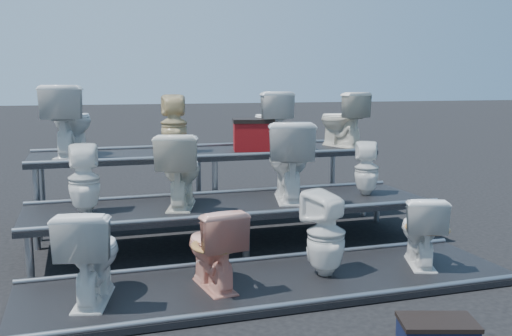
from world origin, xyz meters
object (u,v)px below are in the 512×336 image
object	(u,v)px
toilet_6	(289,160)
toilet_7	(367,168)
toilet_5	(180,170)
toilet_9	(174,124)
toilet_3	(421,230)
toilet_2	(326,234)
toilet_4	(84,179)
toilet_0	(91,254)
red_crate	(253,137)
toilet_10	(270,120)
toilet_8	(69,121)
toilet_1	(213,247)
step_stool	(437,336)
toilet_11	(342,119)

from	to	relation	value
toilet_6	toilet_7	world-z (taller)	toilet_6
toilet_5	toilet_9	xyz separation A→B (m)	(0.17, 1.30, 0.38)
toilet_3	toilet_6	xyz separation A→B (m)	(-0.80, 1.30, 0.50)
toilet_3	toilet_2	bearing A→B (deg)	21.61
toilet_3	toilet_5	xyz separation A→B (m)	(-1.98, 1.30, 0.45)
toilet_5	toilet_4	bearing A→B (deg)	17.05
toilet_0	red_crate	world-z (taller)	red_crate
toilet_0	toilet_6	size ratio (longest dim) A/B	0.86
toilet_6	toilet_10	xyz separation A→B (m)	(0.24, 1.30, 0.34)
toilet_8	toilet_10	xyz separation A→B (m)	(2.47, 0.00, -0.04)
toilet_0	toilet_8	bearing A→B (deg)	-73.58
toilet_4	toilet_6	xyz separation A→B (m)	(2.11, 0.00, 0.10)
toilet_7	toilet_2	bearing A→B (deg)	74.61
toilet_2	toilet_9	xyz separation A→B (m)	(-0.87, 2.60, 0.79)
toilet_6	toilet_8	size ratio (longest dim) A/B	1.03
toilet_1	toilet_8	bearing A→B (deg)	-74.90
toilet_1	toilet_9	bearing A→B (deg)	-100.50
toilet_2	toilet_7	bearing A→B (deg)	-154.18
toilet_0	step_stool	size ratio (longest dim) A/B	1.58
toilet_1	toilet_6	xyz separation A→B (m)	(1.14, 1.30, 0.49)
toilet_7	red_crate	size ratio (longest dim) A/B	1.22
toilet_3	red_crate	bearing A→B (deg)	-50.38
toilet_8	toilet_4	bearing A→B (deg)	110.05
toilet_6	step_stool	distance (m)	2.80
toilet_1	toilet_11	distance (m)	3.63
toilet_3	toilet_8	bearing A→B (deg)	-18.99
toilet_8	toilet_9	xyz separation A→B (m)	(1.22, 0.00, -0.06)
toilet_1	toilet_8	xyz separation A→B (m)	(-1.09, 2.60, 0.88)
toilet_0	toilet_2	distance (m)	1.95
toilet_9	toilet_6	bearing A→B (deg)	134.44
toilet_4	toilet_11	size ratio (longest dim) A/B	0.92
toilet_0	toilet_9	world-z (taller)	toilet_9
toilet_6	toilet_11	bearing A→B (deg)	-119.26
step_stool	toilet_9	bearing A→B (deg)	122.13
toilet_6	red_crate	world-z (taller)	toilet_6
toilet_4	toilet_8	size ratio (longest dim) A/B	0.81
toilet_2	toilet_7	xyz separation A→B (m)	(1.09, 1.30, 0.33)
toilet_8	red_crate	distance (m)	2.23
step_stool	toilet_6	bearing A→B (deg)	108.06
toilet_3	toilet_4	size ratio (longest dim) A/B	0.98
toilet_11	step_stool	size ratio (longest dim) A/B	1.56
toilet_10	step_stool	distance (m)	4.15
step_stool	red_crate	bearing A→B (deg)	108.18
toilet_6	toilet_11	xyz separation A→B (m)	(1.25, 1.30, 0.34)
toilet_9	step_stool	size ratio (longest dim) A/B	1.52
toilet_4	toilet_10	xyz separation A→B (m)	(2.35, 1.30, 0.44)
toilet_11	step_stool	world-z (taller)	toilet_11
toilet_6	toilet_7	xyz separation A→B (m)	(0.94, 0.00, -0.13)
toilet_2	toilet_11	xyz separation A→B (m)	(1.40, 2.60, 0.80)
red_crate	toilet_11	bearing A→B (deg)	16.15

